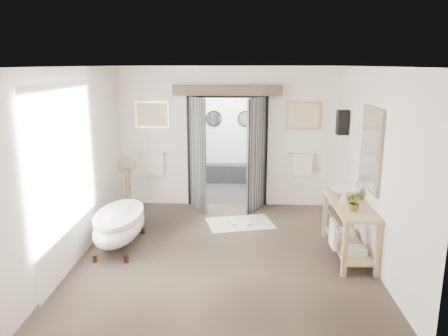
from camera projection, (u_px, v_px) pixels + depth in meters
The scene contains 13 objects.
ground_plane at pixel (223, 253), 6.96m from camera, with size 5.00×5.00×0.00m, color brown.
room_shell at pixel (220, 139), 6.40m from camera, with size 4.52×5.02×2.91m.
shower_room at pixel (229, 149), 10.63m from camera, with size 2.22×2.01×2.51m.
back_wall_dressing at pixel (227, 133), 8.85m from camera, with size 3.82×0.76×2.52m.
clawfoot_tub at pixel (120, 224), 7.11m from camera, with size 0.74×1.65×0.81m.
vanity at pixel (348, 224), 6.78m from camera, with size 0.57×1.60×0.85m.
pedestal_mirror at pixel (128, 192), 8.43m from camera, with size 0.37×0.24×1.24m.
rug at pixel (240, 223), 8.23m from camera, with size 1.20×0.80×0.01m, color beige.
slippers at pixel (239, 223), 8.17m from camera, with size 0.47×0.30×0.05m.
basin at pixel (345, 192), 7.01m from camera, with size 0.48×0.48×0.16m, color white.
plant at pixel (355, 202), 6.33m from camera, with size 0.24×0.21×0.27m, color gray.
soap_bottle_a at pixel (344, 198), 6.68m from camera, with size 0.08×0.08×0.17m, color gray.
soap_bottle_b at pixel (337, 187), 7.34m from camera, with size 0.12×0.12×0.15m, color gray.
Camera 1 is at (0.26, -6.45, 2.94)m, focal length 35.00 mm.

